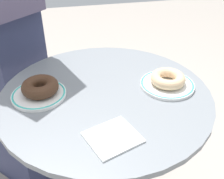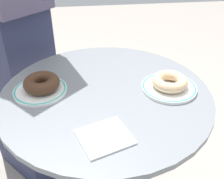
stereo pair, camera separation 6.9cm
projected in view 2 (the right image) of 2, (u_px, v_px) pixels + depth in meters
The scene contains 7 objects.
cafe_table at pixel (106, 145), 0.99m from camera, with size 0.68×0.68×0.75m.
plate_left at pixel (40, 90), 0.85m from camera, with size 0.17×0.17×0.01m.
plate_right at pixel (169, 87), 0.87m from camera, with size 0.18×0.18×0.01m.
donut_chocolate at pixel (42, 83), 0.84m from camera, with size 0.12×0.12×0.04m, color #422819.
donut_glazed at pixel (170, 81), 0.86m from camera, with size 0.12×0.12×0.03m, color #E0B789.
paper_napkin at pixel (105, 137), 0.68m from camera, with size 0.13×0.11×0.01m, color white.
person_figure at pixel (5, 28), 1.11m from camera, with size 0.45×0.46×1.68m.
Camera 2 is at (-0.07, -0.71, 1.23)m, focal length 42.75 mm.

